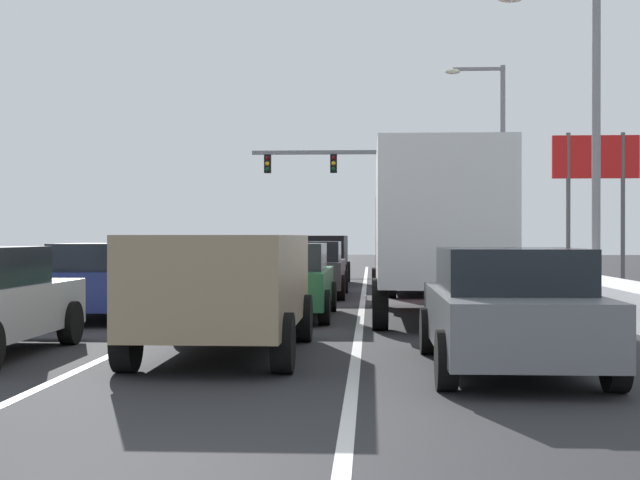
{
  "coord_description": "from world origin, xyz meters",
  "views": [
    {
      "loc": [
        1.9,
        -5.27,
        1.66
      ],
      "look_at": [
        0.03,
        29.03,
        1.51
      ],
      "focal_mm": 52.2,
      "sensor_mm": 36.0,
      "label": 1
    }
  ],
  "objects_px": {
    "sedan_gray_right_lane_nearest": "(509,309)",
    "sedan_navy_left_lane_second": "(105,280)",
    "suv_tan_center_lane_nearest": "(226,282)",
    "sedan_gray_left_lane_third": "(168,269)",
    "sedan_maroon_right_lane_fourth": "(420,261)",
    "sedan_charcoal_center_lane_third": "(310,269)",
    "box_truck_right_lane_second": "(435,224)",
    "street_lamp_right_far": "(495,151)",
    "roadside_sign_right": "(596,172)",
    "sedan_white_right_lane_third": "(422,267)",
    "traffic_light_gantry": "(388,176)",
    "suv_black_center_lane_fourth": "(317,255)",
    "sedan_red_left_lane_fourth": "(221,262)",
    "sedan_green_center_lane_second": "(284,280)",
    "street_lamp_right_mid": "(582,113)"
  },
  "relations": [
    {
      "from": "sedan_gray_right_lane_nearest",
      "to": "sedan_navy_left_lane_second",
      "type": "xyz_separation_m",
      "value": [
        -7.04,
        6.96,
        0.0
      ]
    },
    {
      "from": "suv_tan_center_lane_nearest",
      "to": "sedan_gray_left_lane_third",
      "type": "relative_size",
      "value": 1.09
    },
    {
      "from": "sedan_maroon_right_lane_fourth",
      "to": "sedan_charcoal_center_lane_third",
      "type": "bearing_deg",
      "value": -114.54
    },
    {
      "from": "sedan_gray_right_lane_nearest",
      "to": "suv_tan_center_lane_nearest",
      "type": "relative_size",
      "value": 0.92
    },
    {
      "from": "sedan_charcoal_center_lane_third",
      "to": "sedan_gray_right_lane_nearest",
      "type": "bearing_deg",
      "value": -76.4
    },
    {
      "from": "box_truck_right_lane_second",
      "to": "street_lamp_right_far",
      "type": "xyz_separation_m",
      "value": [
        4.18,
        22.48,
        3.51
      ]
    },
    {
      "from": "sedan_maroon_right_lane_fourth",
      "to": "roadside_sign_right",
      "type": "xyz_separation_m",
      "value": [
        6.63,
        2.26,
        3.25
      ]
    },
    {
      "from": "sedan_white_right_lane_third",
      "to": "traffic_light_gantry",
      "type": "relative_size",
      "value": 0.41
    },
    {
      "from": "suv_tan_center_lane_nearest",
      "to": "suv_black_center_lane_fourth",
      "type": "relative_size",
      "value": 1.0
    },
    {
      "from": "traffic_light_gantry",
      "to": "sedan_maroon_right_lane_fourth",
      "type": "bearing_deg",
      "value": -86.74
    },
    {
      "from": "sedan_gray_right_lane_nearest",
      "to": "sedan_red_left_lane_fourth",
      "type": "bearing_deg",
      "value": 108.84
    },
    {
      "from": "suv_black_center_lane_fourth",
      "to": "sedan_white_right_lane_third",
      "type": "bearing_deg",
      "value": -58.08
    },
    {
      "from": "box_truck_right_lane_second",
      "to": "sedan_green_center_lane_second",
      "type": "relative_size",
      "value": 1.6
    },
    {
      "from": "sedan_gray_right_lane_nearest",
      "to": "sedan_gray_left_lane_third",
      "type": "distance_m",
      "value": 14.81
    },
    {
      "from": "suv_tan_center_lane_nearest",
      "to": "sedan_maroon_right_lane_fourth",
      "type": "bearing_deg",
      "value": 79.42
    },
    {
      "from": "sedan_white_right_lane_third",
      "to": "sedan_green_center_lane_second",
      "type": "bearing_deg",
      "value": -112.7
    },
    {
      "from": "sedan_gray_left_lane_third",
      "to": "sedan_red_left_lane_fourth",
      "type": "distance_m",
      "value": 6.83
    },
    {
      "from": "sedan_gray_right_lane_nearest",
      "to": "suv_black_center_lane_fourth",
      "type": "xyz_separation_m",
      "value": [
        -3.52,
        20.22,
        0.25
      ]
    },
    {
      "from": "sedan_maroon_right_lane_fourth",
      "to": "sedan_green_center_lane_second",
      "type": "bearing_deg",
      "value": -103.93
    },
    {
      "from": "street_lamp_right_far",
      "to": "sedan_charcoal_center_lane_third",
      "type": "bearing_deg",
      "value": -114.17
    },
    {
      "from": "sedan_gray_left_lane_third",
      "to": "street_lamp_right_mid",
      "type": "bearing_deg",
      "value": -0.9
    },
    {
      "from": "sedan_white_right_lane_third",
      "to": "suv_tan_center_lane_nearest",
      "type": "height_order",
      "value": "suv_tan_center_lane_nearest"
    },
    {
      "from": "sedan_green_center_lane_second",
      "to": "traffic_light_gantry",
      "type": "height_order",
      "value": "traffic_light_gantry"
    },
    {
      "from": "suv_black_center_lane_fourth",
      "to": "roadside_sign_right",
      "type": "relative_size",
      "value": 0.89
    },
    {
      "from": "sedan_charcoal_center_lane_third",
      "to": "roadside_sign_right",
      "type": "height_order",
      "value": "roadside_sign_right"
    },
    {
      "from": "street_lamp_right_far",
      "to": "sedan_red_left_lane_fourth",
      "type": "bearing_deg",
      "value": -136.68
    },
    {
      "from": "sedan_white_right_lane_third",
      "to": "traffic_light_gantry",
      "type": "bearing_deg",
      "value": 91.59
    },
    {
      "from": "sedan_green_center_lane_second",
      "to": "roadside_sign_right",
      "type": "relative_size",
      "value": 0.82
    },
    {
      "from": "street_lamp_right_mid",
      "to": "roadside_sign_right",
      "type": "distance_m",
      "value": 11.11
    },
    {
      "from": "sedan_navy_left_lane_second",
      "to": "sedan_green_center_lane_second",
      "type": "bearing_deg",
      "value": 4.89
    },
    {
      "from": "sedan_red_left_lane_fourth",
      "to": "traffic_light_gantry",
      "type": "bearing_deg",
      "value": 69.96
    },
    {
      "from": "street_lamp_right_far",
      "to": "roadside_sign_right",
      "type": "xyz_separation_m",
      "value": [
        2.87,
        -6.24,
        -1.39
      ]
    },
    {
      "from": "sedan_maroon_right_lane_fourth",
      "to": "sedan_green_center_lane_second",
      "type": "relative_size",
      "value": 1.0
    },
    {
      "from": "traffic_light_gantry",
      "to": "street_lamp_right_far",
      "type": "height_order",
      "value": "street_lamp_right_far"
    },
    {
      "from": "sedan_gray_left_lane_third",
      "to": "street_lamp_right_mid",
      "type": "relative_size",
      "value": 0.56
    },
    {
      "from": "box_truck_right_lane_second",
      "to": "sedan_green_center_lane_second",
      "type": "distance_m",
      "value": 3.25
    },
    {
      "from": "sedan_white_right_lane_third",
      "to": "sedan_charcoal_center_lane_third",
      "type": "height_order",
      "value": "same"
    },
    {
      "from": "sedan_maroon_right_lane_fourth",
      "to": "sedan_navy_left_lane_second",
      "type": "height_order",
      "value": "same"
    },
    {
      "from": "box_truck_right_lane_second",
      "to": "sedan_red_left_lane_fourth",
      "type": "xyz_separation_m",
      "value": [
        -6.36,
        12.54,
        -1.14
      ]
    },
    {
      "from": "sedan_maroon_right_lane_fourth",
      "to": "roadside_sign_right",
      "type": "distance_m",
      "value": 7.72
    },
    {
      "from": "roadside_sign_right",
      "to": "sedan_red_left_lane_fourth",
      "type": "bearing_deg",
      "value": -164.56
    },
    {
      "from": "sedan_white_right_lane_third",
      "to": "traffic_light_gantry",
      "type": "xyz_separation_m",
      "value": [
        -0.59,
        21.15,
        3.97
      ]
    },
    {
      "from": "sedan_gray_right_lane_nearest",
      "to": "sedan_maroon_right_lane_fourth",
      "type": "distance_m",
      "value": 21.26
    },
    {
      "from": "sedan_red_left_lane_fourth",
      "to": "roadside_sign_right",
      "type": "xyz_separation_m",
      "value": [
        13.41,
        3.7,
        3.25
      ]
    },
    {
      "from": "sedan_maroon_right_lane_fourth",
      "to": "suv_black_center_lane_fourth",
      "type": "xyz_separation_m",
      "value": [
        -3.54,
        -1.04,
        0.25
      ]
    },
    {
      "from": "sedan_maroon_right_lane_fourth",
      "to": "sedan_navy_left_lane_second",
      "type": "bearing_deg",
      "value": -116.28
    },
    {
      "from": "sedan_gray_left_lane_third",
      "to": "traffic_light_gantry",
      "type": "distance_m",
      "value": 24.27
    },
    {
      "from": "suv_black_center_lane_fourth",
      "to": "street_lamp_right_mid",
      "type": "height_order",
      "value": "street_lamp_right_mid"
    },
    {
      "from": "sedan_white_right_lane_third",
      "to": "sedan_navy_left_lane_second",
      "type": "bearing_deg",
      "value": -130.41
    },
    {
      "from": "sedan_gray_right_lane_nearest",
      "to": "traffic_light_gantry",
      "type": "distance_m",
      "value": 36.33
    }
  ]
}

